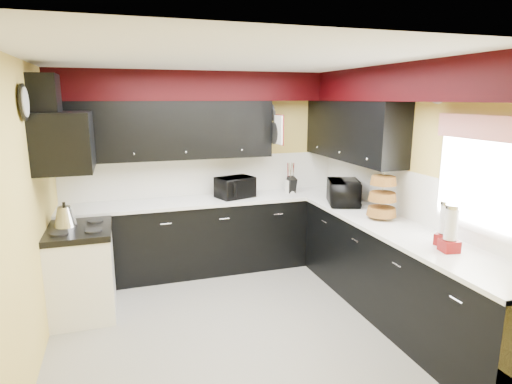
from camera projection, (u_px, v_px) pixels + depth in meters
ground at (244, 325)px, 4.20m from camera, size 3.60×3.60×0.00m
wall_back at (205, 171)px, 5.61m from camera, size 3.60×0.06×2.50m
wall_right at (409, 189)px, 4.47m from camera, size 0.06×3.60×2.50m
wall_left at (26, 218)px, 3.39m from camera, size 0.06×3.60×2.50m
ceiling at (243, 60)px, 3.66m from camera, size 3.60×3.60×0.06m
cab_back at (211, 236)px, 5.50m from camera, size 3.60×0.60×0.90m
cab_right at (396, 275)px, 4.27m from camera, size 0.60×3.00×0.90m
counter_back at (211, 200)px, 5.40m from camera, size 3.62×0.64×0.04m
counter_right at (400, 230)px, 4.17m from camera, size 0.64×3.02×0.04m
splash_back at (206, 175)px, 5.61m from camera, size 3.60×0.02×0.50m
splash_right at (407, 195)px, 4.48m from camera, size 0.02×3.60×0.50m
upper_back at (166, 130)px, 5.18m from camera, size 2.60×0.35×0.70m
upper_right at (352, 131)px, 5.14m from camera, size 0.35×1.80×0.70m
soffit_back at (206, 86)px, 5.21m from camera, size 3.60×0.36×0.35m
soffit_right at (413, 83)px, 4.02m from camera, size 0.36×3.24×0.35m
stove at (83, 274)px, 4.36m from camera, size 0.60×0.75×0.86m
cooktop at (78, 231)px, 4.26m from camera, size 0.62×0.77×0.06m
hood at (64, 141)px, 4.05m from camera, size 0.50×0.78×0.55m
hood_duct at (45, 96)px, 3.92m from camera, size 0.24×0.40×0.40m
window at (479, 175)px, 3.57m from camera, size 0.03×0.86×0.96m
valance at (479, 127)px, 3.46m from camera, size 0.04×0.88×0.20m
pan_top at (271, 113)px, 5.46m from camera, size 0.03×0.22×0.40m
pan_mid at (274, 133)px, 5.39m from camera, size 0.03×0.28×0.46m
pan_low at (267, 134)px, 5.64m from camera, size 0.03×0.24×0.42m
cut_board at (278, 130)px, 5.27m from camera, size 0.03×0.26×0.35m
baskets at (382, 196)px, 4.45m from camera, size 0.27×0.27×0.50m
clock at (24, 102)px, 3.44m from camera, size 0.03×0.30×0.30m
deco_plate at (439, 90)px, 3.92m from camera, size 0.03×0.24×0.24m
toaster_oven at (235, 187)px, 5.45m from camera, size 0.55×0.50×0.26m
microwave at (344, 192)px, 5.09m from camera, size 0.51×0.60×0.29m
utensil_crock at (290, 186)px, 5.74m from camera, size 0.17×0.17×0.17m
knife_block at (291, 185)px, 5.71m from camera, size 0.10×0.14×0.21m
kettle at (65, 216)px, 4.28m from camera, size 0.30×0.30×0.20m
dispenser_a at (451, 231)px, 3.49m from camera, size 0.15×0.15×0.36m
dispenser_b at (445, 225)px, 3.65m from camera, size 0.17×0.17×0.35m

